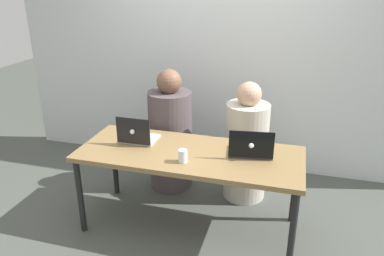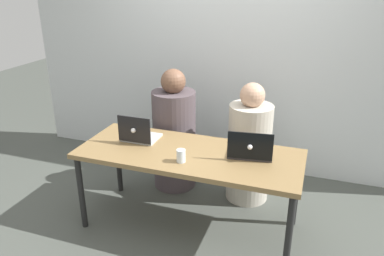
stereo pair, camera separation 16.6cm
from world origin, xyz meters
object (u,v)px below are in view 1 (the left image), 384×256
object	(u,v)px
person_on_left	(170,136)
person_on_right	(246,148)
laptop_back_right	(251,149)
laptop_back_left	(138,136)
water_glass_center	(183,157)

from	to	relation	value
person_on_left	person_on_right	bearing A→B (deg)	-163.50
person_on_left	laptop_back_right	bearing A→B (deg)	164.15
laptop_back_left	water_glass_center	distance (m)	0.55
person_on_left	person_on_right	size ratio (longest dim) A/B	1.06
laptop_back_left	laptop_back_right	world-z (taller)	laptop_back_left
laptop_back_left	water_glass_center	size ratio (longest dim) A/B	2.96
person_on_left	water_glass_center	size ratio (longest dim) A/B	12.21
person_on_right	laptop_back_left	xyz separation A→B (m)	(-0.86, -0.54, 0.25)
person_on_left	person_on_right	world-z (taller)	person_on_left
laptop_back_right	water_glass_center	distance (m)	0.54
laptop_back_left	laptop_back_right	bearing A→B (deg)	-179.97
person_on_right	water_glass_center	distance (m)	0.91
person_on_left	laptop_back_right	xyz separation A→B (m)	(0.85, -0.54, 0.22)
person_on_right	laptop_back_right	bearing A→B (deg)	110.88
person_on_right	water_glass_center	size ratio (longest dim) A/B	11.55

